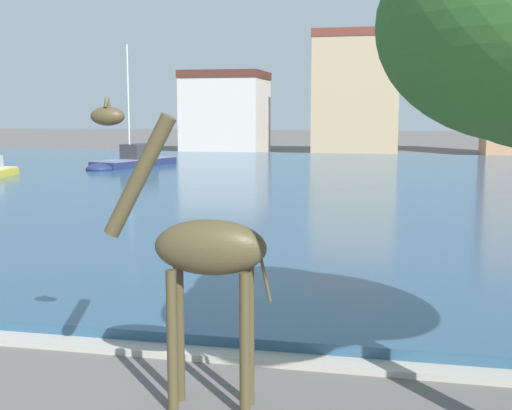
% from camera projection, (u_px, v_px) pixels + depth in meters
% --- Properties ---
extents(harbor_water, '(90.95, 54.39, 0.32)m').
position_uv_depth(harbor_water, '(329.00, 185.00, 38.79)').
color(harbor_water, '#2D5170').
rests_on(harbor_water, ground).
extents(quay_edge_coping, '(90.95, 0.50, 0.12)m').
position_uv_depth(quay_edge_coping, '(171.00, 352.00, 12.24)').
color(quay_edge_coping, '#ADA89E').
rests_on(quay_edge_coping, ground).
extents(giraffe_statue, '(2.66, 0.73, 4.63)m').
position_uv_depth(giraffe_statue, '(201.00, 253.00, 9.76)').
color(giraffe_statue, '#4C4228').
rests_on(giraffe_statue, ground).
extents(sailboat_navy, '(4.59, 8.77, 9.19)m').
position_uv_depth(sailboat_navy, '(130.00, 162.00, 49.72)').
color(sailboat_navy, navy).
rests_on(sailboat_navy, ground).
extents(townhouse_corner_house, '(8.29, 7.89, 8.51)m').
position_uv_depth(townhouse_corner_house, '(226.00, 112.00, 70.73)').
color(townhouse_corner_house, beige).
rests_on(townhouse_corner_house, ground).
extents(townhouse_tall_gabled, '(8.54, 6.83, 12.29)m').
position_uv_depth(townhouse_tall_gabled, '(357.00, 93.00, 67.45)').
color(townhouse_tall_gabled, tan).
rests_on(townhouse_tall_gabled, ground).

